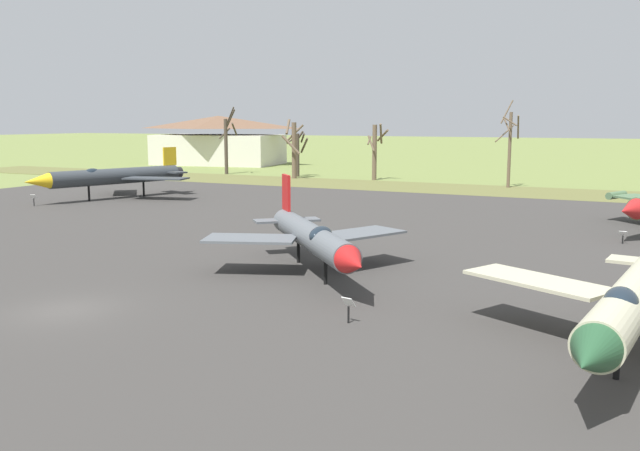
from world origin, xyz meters
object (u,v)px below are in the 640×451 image
object	(u,v)px
info_placard_front_left	(34,199)
jet_fighter_rear_center	(312,237)
info_placard_rear_left	(623,236)
visitor_building	(219,141)
jet_fighter_front_right	(633,297)
jet_fighter_front_left	(113,176)
info_placard_rear_center	(349,307)

from	to	relation	value
info_placard_front_left	jet_fighter_rear_center	world-z (taller)	jet_fighter_rear_center
info_placard_front_left	info_placard_rear_left	bearing A→B (deg)	3.29
info_placard_front_left	visitor_building	xyz separation A→B (m)	(-19.01, 56.96, 3.45)
jet_fighter_front_right	jet_fighter_front_left	bearing A→B (deg)	150.19
jet_fighter_front_left	info_placard_front_left	bearing A→B (deg)	-106.94
jet_fighter_front_left	jet_fighter_front_right	world-z (taller)	jet_fighter_front_left
jet_fighter_rear_center	info_placard_rear_center	bearing A→B (deg)	-54.03
jet_fighter_front_left	jet_fighter_front_right	bearing A→B (deg)	-29.81
jet_fighter_rear_center	visitor_building	bearing A→B (deg)	127.42
jet_fighter_rear_center	visitor_building	xyz separation A→B (m)	(-53.66, 70.12, 2.20)
jet_fighter_rear_center	jet_fighter_front_right	bearing A→B (deg)	-22.71
jet_fighter_front_right	info_placard_rear_left	xyz separation A→B (m)	(-0.92, 22.06, -1.51)
jet_fighter_front_right	visitor_building	size ratio (longest dim) A/B	0.61
jet_fighter_front_left	info_placard_front_left	xyz separation A→B (m)	(-2.32, -7.61, -1.59)
jet_fighter_front_left	jet_fighter_rear_center	bearing A→B (deg)	-32.73
jet_fighter_front_right	info_placard_rear_center	size ratio (longest dim) A/B	13.60
jet_fighter_front_left	jet_fighter_rear_center	distance (m)	38.43
info_placard_rear_left	visitor_building	bearing A→B (deg)	141.19
info_placard_rear_center	visitor_building	size ratio (longest dim) A/B	0.04
jet_fighter_front_right	visitor_building	distance (m)	102.36
info_placard_front_left	visitor_building	size ratio (longest dim) A/B	0.05
jet_fighter_front_left	jet_fighter_rear_center	world-z (taller)	jet_fighter_front_left
jet_fighter_front_left	visitor_building	distance (m)	53.79
jet_fighter_front_left	info_placard_rear_center	bearing A→B (deg)	-36.49
jet_fighter_rear_center	info_placard_rear_center	size ratio (longest dim) A/B	10.72
jet_fighter_rear_center	visitor_building	distance (m)	88.32
info_placard_rear_left	visitor_building	world-z (taller)	visitor_building
info_placard_rear_center	info_placard_rear_left	xyz separation A→B (m)	(8.78, 22.72, -0.13)
info_placard_rear_center	visitor_building	world-z (taller)	visitor_building
jet_fighter_rear_center	visitor_building	size ratio (longest dim) A/B	0.48
visitor_building	info_placard_rear_center	bearing A→B (deg)	-52.70
jet_fighter_rear_center	info_placard_rear_left	bearing A→B (deg)	49.32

